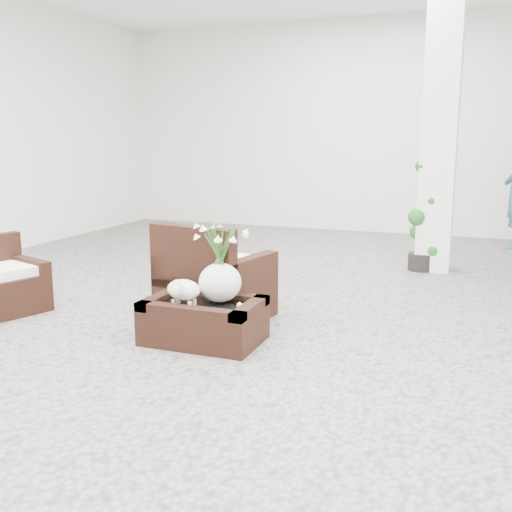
% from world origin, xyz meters
% --- Properties ---
extents(ground, '(11.00, 11.00, 0.00)m').
position_xyz_m(ground, '(0.00, 0.00, 0.00)').
color(ground, gray).
rests_on(ground, ground).
extents(column, '(0.40, 0.40, 3.50)m').
position_xyz_m(column, '(1.20, 2.80, 1.75)').
color(column, white).
rests_on(column, ground).
extents(coffee_table, '(0.90, 0.60, 0.31)m').
position_xyz_m(coffee_table, '(-0.25, -0.60, 0.16)').
color(coffee_table, black).
rests_on(coffee_table, ground).
extents(sheep_figurine, '(0.28, 0.23, 0.21)m').
position_xyz_m(sheep_figurine, '(-0.37, -0.70, 0.42)').
color(sheep_figurine, white).
rests_on(sheep_figurine, coffee_table).
extents(planter_narcissus, '(0.44, 0.44, 0.80)m').
position_xyz_m(planter_narcissus, '(-0.15, -0.50, 0.71)').
color(planter_narcissus, white).
rests_on(planter_narcissus, coffee_table).
extents(tealight, '(0.04, 0.04, 0.03)m').
position_xyz_m(tealight, '(0.05, -0.58, 0.33)').
color(tealight, white).
rests_on(tealight, coffee_table).
extents(armchair, '(0.96, 0.93, 0.88)m').
position_xyz_m(armchair, '(-0.42, 0.00, 0.44)').
color(armchair, black).
rests_on(armchair, ground).
extents(topiary, '(0.35, 0.35, 1.30)m').
position_xyz_m(topiary, '(1.07, 2.71, 0.65)').
color(topiary, '#1A4F19').
rests_on(topiary, ground).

